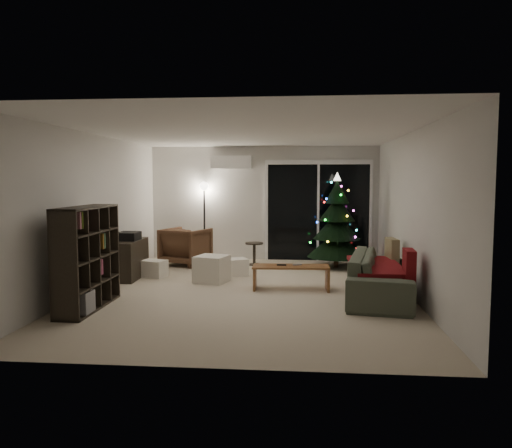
# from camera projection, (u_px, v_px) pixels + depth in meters

# --- Properties ---
(room) EXTENTS (6.50, 7.51, 2.60)m
(room) POSITION_uv_depth(u_px,v_px,m) (281.00, 220.00, 9.25)
(room) COLOR beige
(room) RESTS_ON ground
(bookshelf) EXTENTS (0.39, 1.42, 1.41)m
(bookshelf) POSITION_uv_depth(u_px,v_px,m) (75.00, 258.00, 6.82)
(bookshelf) COLOR black
(bookshelf) RESTS_ON floor
(media_cabinet) EXTENTS (0.45, 1.11, 0.69)m
(media_cabinet) POSITION_uv_depth(u_px,v_px,m) (129.00, 259.00, 8.97)
(media_cabinet) COLOR black
(media_cabinet) RESTS_ON floor
(stereo) EXTENTS (0.35, 0.41, 0.15)m
(stereo) POSITION_uv_depth(u_px,v_px,m) (129.00, 236.00, 8.94)
(stereo) COLOR black
(stereo) RESTS_ON media_cabinet
(armchair) EXTENTS (1.08, 1.10, 0.78)m
(armchair) POSITION_uv_depth(u_px,v_px,m) (186.00, 246.00, 10.37)
(armchair) COLOR #563224
(armchair) RESTS_ON floor
(ottoman) EXTENTS (0.63, 0.63, 0.46)m
(ottoman) POSITION_uv_depth(u_px,v_px,m) (212.00, 269.00, 8.63)
(ottoman) COLOR white
(ottoman) RESTS_ON floor
(cardboard_box_a) EXTENTS (0.51, 0.44, 0.31)m
(cardboard_box_a) POSITION_uv_depth(u_px,v_px,m) (154.00, 269.00, 9.08)
(cardboard_box_a) COLOR silver
(cardboard_box_a) RESTS_ON floor
(cardboard_box_b) EXTENTS (0.55, 0.50, 0.31)m
(cardboard_box_b) POSITION_uv_depth(u_px,v_px,m) (235.00, 267.00, 9.22)
(cardboard_box_b) COLOR silver
(cardboard_box_b) RESTS_ON floor
(side_table) EXTENTS (0.42, 0.42, 0.47)m
(side_table) POSITION_uv_depth(u_px,v_px,m) (254.00, 254.00, 10.38)
(side_table) COLOR black
(side_table) RESTS_ON floor
(floor_lamp) EXTENTS (0.26, 0.26, 1.65)m
(floor_lamp) POSITION_uv_depth(u_px,v_px,m) (204.00, 222.00, 11.05)
(floor_lamp) COLOR black
(floor_lamp) RESTS_ON floor
(sofa) EXTENTS (1.29, 2.40, 0.67)m
(sofa) POSITION_uv_depth(u_px,v_px,m) (382.00, 276.00, 7.47)
(sofa) COLOR #3F4639
(sofa) RESTS_ON floor
(sofa_throw) EXTENTS (0.71, 1.64, 0.05)m
(sofa_throw) POSITION_uv_depth(u_px,v_px,m) (376.00, 266.00, 7.47)
(sofa_throw) COLOR maroon
(sofa_throw) RESTS_ON sofa
(cushion_a) EXTENTS (0.17, 0.45, 0.44)m
(cushion_a) POSITION_uv_depth(u_px,v_px,m) (392.00, 252.00, 8.07)
(cushion_a) COLOR tan
(cushion_a) RESTS_ON sofa
(cushion_b) EXTENTS (0.16, 0.45, 0.44)m
(cushion_b) POSITION_uv_depth(u_px,v_px,m) (409.00, 266.00, 6.78)
(cushion_b) COLOR maroon
(cushion_b) RESTS_ON sofa
(coffee_table) EXTENTS (1.25, 0.48, 0.39)m
(coffee_table) POSITION_uv_depth(u_px,v_px,m) (291.00, 278.00, 8.03)
(coffee_table) COLOR brown
(coffee_table) RESTS_ON floor
(remote_a) EXTENTS (0.15, 0.05, 0.02)m
(remote_a) POSITION_uv_depth(u_px,v_px,m) (282.00, 265.00, 8.03)
(remote_a) COLOR black
(remote_a) RESTS_ON coffee_table
(remote_b) EXTENTS (0.15, 0.09, 0.02)m
(remote_b) POSITION_uv_depth(u_px,v_px,m) (297.00, 265.00, 8.06)
(remote_b) COLOR slate
(remote_b) RESTS_ON coffee_table
(christmas_tree) EXTENTS (1.35, 1.35, 1.91)m
(christmas_tree) POSITION_uv_depth(u_px,v_px,m) (337.00, 220.00, 10.02)
(christmas_tree) COLOR black
(christmas_tree) RESTS_ON floor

